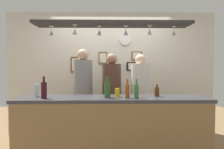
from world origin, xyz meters
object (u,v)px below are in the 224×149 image
at_px(bottle_soda_clear, 36,90).
at_px(bottle_beer_amber_tall, 127,91).
at_px(wall_clock, 125,40).
at_px(picture_frame_caricature, 77,65).
at_px(bottle_champagne_green, 107,89).
at_px(picture_frame_lower_pair, 134,66).
at_px(bottle_beer_green_import, 136,91).
at_px(bottle_beer_brown_stubby, 157,91).
at_px(bottle_wine_dark_red, 44,90).
at_px(person_left_grey_shirt, 83,88).
at_px(picture_frame_upper_small, 137,56).
at_px(person_middle_brown_shirt, 112,90).
at_px(picture_frame_crest, 103,58).
at_px(person_right_white_patterned_shirt, 140,91).
at_px(drink_can, 117,93).

xyz_separation_m(bottle_soda_clear, bottle_beer_amber_tall, (1.30, -0.16, 0.01)).
bearing_deg(wall_clock, picture_frame_caricature, 179.65).
relative_size(bottle_champagne_green, picture_frame_lower_pair, 1.00).
bearing_deg(bottle_beer_green_import, bottle_beer_brown_stubby, 27.41).
height_order(bottle_wine_dark_red, bottle_beer_brown_stubby, bottle_wine_dark_red).
bearing_deg(bottle_soda_clear, person_left_grey_shirt, 50.69).
distance_m(bottle_beer_amber_tall, picture_frame_lower_pair, 1.55).
bearing_deg(picture_frame_upper_small, bottle_beer_amber_tall, -102.86).
relative_size(person_middle_brown_shirt, wall_clock, 7.67).
bearing_deg(bottle_champagne_green, picture_frame_upper_small, 67.13).
bearing_deg(wall_clock, bottle_beer_green_import, -88.79).
distance_m(picture_frame_crest, wall_clock, 0.60).
bearing_deg(bottle_wine_dark_red, bottle_champagne_green, 1.92).
bearing_deg(person_right_white_patterned_shirt, bottle_soda_clear, -156.33).
relative_size(bottle_soda_clear, picture_frame_caricature, 0.68).
bearing_deg(drink_can, picture_frame_lower_pair, 73.52).
bearing_deg(person_right_white_patterned_shirt, picture_frame_upper_small, 88.28).
distance_m(person_right_white_patterned_shirt, picture_frame_lower_pair, 0.76).
relative_size(person_right_white_patterned_shirt, picture_frame_lower_pair, 5.59).
bearing_deg(bottle_champagne_green, picture_frame_crest, 94.00).
bearing_deg(picture_frame_lower_pair, person_right_white_patterned_shirt, -85.76).
xyz_separation_m(bottle_soda_clear, bottle_wine_dark_red, (0.16, -0.16, 0.03)).
xyz_separation_m(picture_frame_upper_small, wall_clock, (-0.25, -0.01, 0.33)).
xyz_separation_m(bottle_wine_dark_red, drink_can, (1.01, 0.10, -0.06)).
bearing_deg(bottle_soda_clear, bottle_beer_brown_stubby, -0.52).
distance_m(bottle_soda_clear, wall_clock, 2.12).
bearing_deg(person_right_white_patterned_shirt, bottle_wine_dark_red, -149.18).
bearing_deg(picture_frame_upper_small, picture_frame_lower_pair, 180.00).
height_order(bottle_wine_dark_red, picture_frame_crest, picture_frame_crest).
distance_m(person_right_white_patterned_shirt, bottle_beer_amber_tall, 0.93).
xyz_separation_m(bottle_soda_clear, picture_frame_upper_small, (1.64, 1.32, 0.57)).
relative_size(person_left_grey_shirt, picture_frame_upper_small, 8.04).
height_order(person_middle_brown_shirt, person_right_white_patterned_shirt, person_middle_brown_shirt).
bearing_deg(bottle_beer_brown_stubby, drink_can, -175.59).
height_order(bottle_beer_amber_tall, picture_frame_lower_pair, picture_frame_lower_pair).
xyz_separation_m(person_left_grey_shirt, person_right_white_patterned_shirt, (1.04, 0.00, -0.06)).
relative_size(bottle_beer_amber_tall, picture_frame_crest, 1.00).
bearing_deg(picture_frame_caricature, drink_can, -60.17).
height_order(person_middle_brown_shirt, bottle_beer_brown_stubby, person_middle_brown_shirt).
bearing_deg(picture_frame_upper_small, bottle_beer_green_import, -98.17).
bearing_deg(drink_can, picture_frame_upper_small, 71.12).
bearing_deg(person_left_grey_shirt, picture_frame_upper_small, 30.11).
distance_m(person_middle_brown_shirt, bottle_wine_dark_red, 1.29).
height_order(bottle_beer_brown_stubby, drink_can, bottle_beer_brown_stubby).
height_order(bottle_champagne_green, bottle_wine_dark_red, same).
height_order(bottle_beer_brown_stubby, picture_frame_upper_small, picture_frame_upper_small).
distance_m(person_left_grey_shirt, wall_clock, 1.38).
bearing_deg(bottle_wine_dark_red, picture_frame_lower_pair, 46.37).
height_order(bottle_wine_dark_red, drink_can, bottle_wine_dark_red).
bearing_deg(bottle_beer_brown_stubby, bottle_beer_amber_tall, -162.20).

